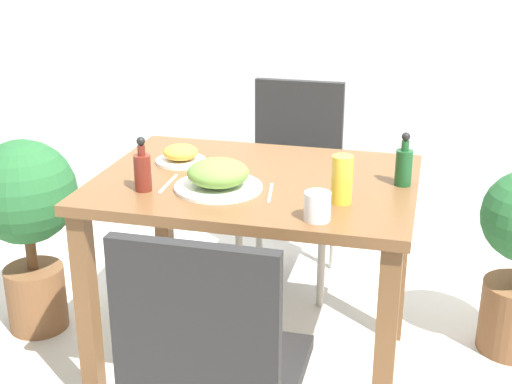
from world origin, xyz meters
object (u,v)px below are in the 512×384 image
chair_far (293,172)px  food_plate (218,176)px  chair_near (211,367)px  potted_plant_left (26,212)px  side_plate (181,155)px  drink_cup (317,206)px  juice_glass (342,180)px  condiment_bottle (143,170)px  sauce_bottle (404,165)px

chair_far → food_plate: chair_far is taller
chair_near → potted_plant_left: size_ratio=1.14×
chair_far → food_plate: (-0.06, -0.90, 0.28)m
side_plate → potted_plant_left: size_ratio=0.23×
side_plate → drink_cup: bearing=-35.5°
juice_glass → food_plate: bearing=176.9°
side_plate → condiment_bottle: (-0.02, -0.30, 0.04)m
food_plate → sauce_bottle: (0.57, 0.18, 0.02)m
side_plate → condiment_bottle: bearing=-93.6°
sauce_bottle → condiment_bottle: 0.83m
juice_glass → side_plate: bearing=157.9°
drink_cup → chair_near: bearing=-113.0°
drink_cup → juice_glass: bearing=72.5°
chair_near → food_plate: 0.69m
condiment_bottle → chair_near: bearing=-53.9°
drink_cup → chair_far: bearing=104.8°
chair_far → sauce_bottle: size_ratio=5.05×
chair_near → condiment_bottle: 0.73m
potted_plant_left → chair_far: bearing=38.3°
juice_glass → chair_near: bearing=-111.6°
chair_far → potted_plant_left: bearing=-141.7°
sauce_bottle → potted_plant_left: bearing=179.6°
juice_glass → condiment_bottle: size_ratio=0.84×
side_plate → drink_cup: (0.56, -0.40, 0.01)m
food_plate → sauce_bottle: sauce_bottle is taller
drink_cup → juice_glass: (0.05, 0.15, 0.03)m
sauce_bottle → potted_plant_left: size_ratio=0.22×
chair_near → sauce_bottle: (0.40, 0.79, 0.31)m
sauce_bottle → juice_glass: bearing=-129.9°
sauce_bottle → condiment_bottle: bearing=-162.2°
chair_far → juice_glass: size_ratio=6.00×
chair_far → condiment_bottle: bearing=-106.6°
sauce_bottle → potted_plant_left: (-1.41, 0.01, -0.31)m
chair_far → condiment_bottle: size_ratio=5.05×
drink_cup → side_plate: bearing=144.5°
juice_glass → potted_plant_left: (-1.23, 0.22, -0.32)m
food_plate → drink_cup: size_ratio=3.36×
drink_cup → sauce_bottle: bearing=58.4°
side_plate → condiment_bottle: size_ratio=1.00×
chair_far → side_plate: chair_far is taller
chair_far → juice_glass: 1.03m
chair_near → juice_glass: 0.71m
chair_near → chair_far: same height
food_plate → sauce_bottle: size_ratio=1.60×
chair_near → juice_glass: same height
chair_near → side_plate: 0.95m
side_plate → sauce_bottle: bearing=-3.0°
food_plate → condiment_bottle: bearing=-162.6°
sauce_bottle → chair_near: bearing=-117.0°
side_plate → potted_plant_left: side_plate is taller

